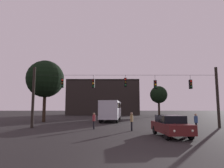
# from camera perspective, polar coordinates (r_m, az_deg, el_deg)

# --- Properties ---
(ground_plane) EXTENTS (168.00, 168.00, 0.00)m
(ground_plane) POSITION_cam_1_polar(r_m,az_deg,el_deg) (31.02, 2.89, -10.65)
(ground_plane) COLOR black
(ground_plane) RESTS_ON ground
(overhead_signal_span) EXTENTS (19.43, 0.44, 6.31)m
(overhead_signal_span) POSITION_cam_1_polar(r_m,az_deg,el_deg) (20.36, 4.21, -2.42)
(overhead_signal_span) COLOR black
(overhead_signal_span) RESTS_ON ground
(city_bus) EXTENTS (3.43, 11.17, 3.00)m
(city_bus) POSITION_cam_1_polar(r_m,az_deg,el_deg) (30.65, 0.11, -7.21)
(city_bus) COLOR #B7BCC6
(city_bus) RESTS_ON ground
(car_near_right) EXTENTS (2.07, 4.43, 1.52)m
(car_near_right) POSITION_cam_1_polar(r_m,az_deg,el_deg) (15.15, 17.03, -11.48)
(car_near_right) COLOR #511919
(car_near_right) RESTS_ON ground
(car_far_left) EXTENTS (2.12, 4.44, 1.52)m
(car_far_left) POSITION_cam_1_polar(r_m,az_deg,el_deg) (40.13, 0.14, -8.62)
(car_far_left) COLOR #99999E
(car_far_left) RESTS_ON ground
(pedestrian_crossing_left) EXTENTS (0.31, 0.40, 1.64)m
(pedestrian_crossing_left) POSITION_cam_1_polar(r_m,az_deg,el_deg) (17.95, 6.03, -10.53)
(pedestrian_crossing_left) COLOR black
(pedestrian_crossing_left) RESTS_ON ground
(pedestrian_crossing_center) EXTENTS (0.31, 0.40, 1.55)m
(pedestrian_crossing_center) POSITION_cam_1_polar(r_m,az_deg,el_deg) (18.76, 23.58, -10.02)
(pedestrian_crossing_center) COLOR black
(pedestrian_crossing_center) RESTS_ON ground
(pedestrian_crossing_right) EXTENTS (0.24, 0.36, 1.57)m
(pedestrian_crossing_right) POSITION_cam_1_polar(r_m,az_deg,el_deg) (19.31, -5.02, -10.40)
(pedestrian_crossing_right) COLOR black
(pedestrian_crossing_right) RESTS_ON ground
(corner_building) EXTENTS (18.86, 8.17, 9.30)m
(corner_building) POSITION_cam_1_polar(r_m,az_deg,el_deg) (53.85, -2.29, -4.03)
(corner_building) COLOR black
(corner_building) RESTS_ON ground
(tree_left_silhouette) EXTENTS (5.43, 5.43, 8.96)m
(tree_left_silhouette) POSITION_cam_1_polar(r_m,az_deg,el_deg) (30.41, -18.61, 1.36)
(tree_left_silhouette) COLOR #2D2116
(tree_left_silhouette) RESTS_ON ground
(tree_behind_building) EXTENTS (4.04, 4.04, 7.04)m
(tree_behind_building) POSITION_cam_1_polar(r_m,az_deg,el_deg) (47.37, 13.74, -3.08)
(tree_behind_building) COLOR black
(tree_behind_building) RESTS_ON ground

